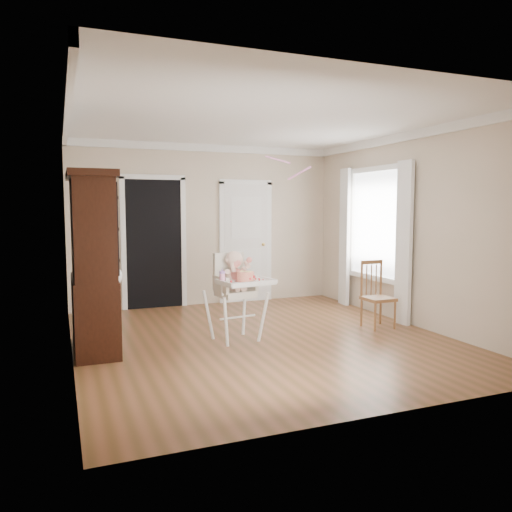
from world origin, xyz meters
name	(u,v)px	position (x,y,z in m)	size (l,w,h in m)	color
floor	(262,339)	(0.00, 0.00, 0.00)	(5.00, 5.00, 0.00)	brown
ceiling	(263,120)	(0.00, 0.00, 2.70)	(5.00, 5.00, 0.00)	white
wall_back	(207,225)	(0.00, 2.50, 1.35)	(4.50, 4.50, 0.00)	beige
wall_left	(68,236)	(-2.25, 0.00, 1.35)	(5.00, 5.00, 0.00)	beige
wall_right	(411,229)	(2.25, 0.00, 1.35)	(5.00, 5.00, 0.00)	beige
crown_molding	(263,125)	(0.00, 0.00, 2.64)	(4.50, 5.00, 0.12)	white
doorway	(154,241)	(-0.90, 2.48, 1.11)	(1.06, 0.05, 2.22)	black
closet_door	(246,243)	(0.70, 2.48, 1.02)	(0.96, 0.09, 2.13)	white
window_right	(373,231)	(2.18, 0.80, 1.29)	(0.13, 1.84, 2.30)	white
high_chair	(236,286)	(-0.33, 0.06, 0.68)	(0.74, 0.88, 1.11)	white
baby	(235,272)	(-0.34, 0.09, 0.85)	(0.35, 0.27, 0.51)	beige
cake	(245,277)	(-0.30, -0.19, 0.83)	(0.27, 0.27, 0.12)	silver
sippy_cup	(222,276)	(-0.57, -0.15, 0.84)	(0.07, 0.07, 0.17)	pink
china_cabinet	(94,262)	(-1.99, 0.25, 1.02)	(0.54, 1.21, 2.05)	black
dining_chair	(377,297)	(1.70, -0.01, 0.43)	(0.38, 0.38, 0.92)	brown
streamer	(278,160)	(0.62, 0.94, 2.34)	(0.03, 0.50, 0.02)	#FF93D2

